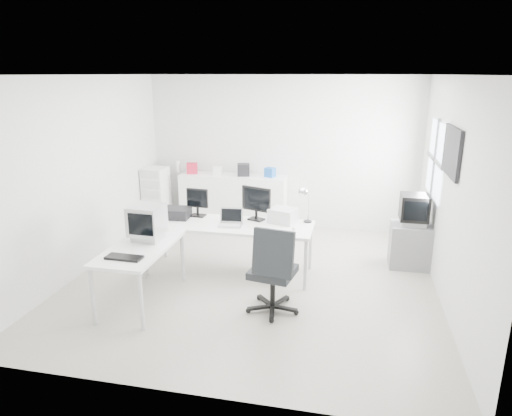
% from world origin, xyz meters
% --- Properties ---
extents(floor, '(5.00, 5.00, 0.01)m').
position_xyz_m(floor, '(0.00, 0.00, 0.00)').
color(floor, silver).
rests_on(floor, ground).
extents(ceiling, '(5.00, 5.00, 0.01)m').
position_xyz_m(ceiling, '(0.00, 0.00, 2.80)').
color(ceiling, white).
rests_on(ceiling, back_wall).
extents(back_wall, '(5.00, 0.02, 2.80)m').
position_xyz_m(back_wall, '(0.00, 2.50, 1.40)').
color(back_wall, silver).
rests_on(back_wall, floor).
extents(left_wall, '(0.02, 5.00, 2.80)m').
position_xyz_m(left_wall, '(-2.50, 0.00, 1.40)').
color(left_wall, silver).
rests_on(left_wall, floor).
extents(right_wall, '(0.02, 5.00, 2.80)m').
position_xyz_m(right_wall, '(2.50, 0.00, 1.40)').
color(right_wall, silver).
rests_on(right_wall, floor).
extents(window, '(0.02, 1.20, 1.10)m').
position_xyz_m(window, '(2.48, 1.20, 1.60)').
color(window, white).
rests_on(window, right_wall).
extents(wall_picture, '(0.04, 0.90, 0.60)m').
position_xyz_m(wall_picture, '(2.47, 0.10, 1.90)').
color(wall_picture, black).
rests_on(wall_picture, right_wall).
extents(main_desk, '(2.40, 0.80, 0.75)m').
position_xyz_m(main_desk, '(-0.39, 0.18, 0.38)').
color(main_desk, white).
rests_on(main_desk, floor).
extents(side_desk, '(0.70, 1.40, 0.75)m').
position_xyz_m(side_desk, '(-1.24, -0.92, 0.38)').
color(side_desk, white).
rests_on(side_desk, floor).
extents(drawer_pedestal, '(0.40, 0.50, 0.60)m').
position_xyz_m(drawer_pedestal, '(0.31, 0.23, 0.30)').
color(drawer_pedestal, white).
rests_on(drawer_pedestal, floor).
extents(inkjet_printer, '(0.44, 0.35, 0.15)m').
position_xyz_m(inkjet_printer, '(-1.24, 0.28, 0.83)').
color(inkjet_printer, black).
rests_on(inkjet_printer, main_desk).
extents(lcd_monitor_small, '(0.35, 0.22, 0.42)m').
position_xyz_m(lcd_monitor_small, '(-0.94, 0.43, 0.96)').
color(lcd_monitor_small, black).
rests_on(lcd_monitor_small, main_desk).
extents(lcd_monitor_large, '(0.50, 0.33, 0.49)m').
position_xyz_m(lcd_monitor_large, '(-0.04, 0.43, 0.99)').
color(lcd_monitor_large, black).
rests_on(lcd_monitor_large, main_desk).
extents(laptop, '(0.35, 0.36, 0.21)m').
position_xyz_m(laptop, '(-0.34, 0.08, 0.86)').
color(laptop, '#B7B7BA').
rests_on(laptop, main_desk).
extents(white_keyboard, '(0.40, 0.22, 0.02)m').
position_xyz_m(white_keyboard, '(0.26, 0.03, 0.76)').
color(white_keyboard, white).
rests_on(white_keyboard, main_desk).
extents(white_mouse, '(0.06, 0.06, 0.06)m').
position_xyz_m(white_mouse, '(0.56, 0.08, 0.78)').
color(white_mouse, white).
rests_on(white_mouse, main_desk).
extents(laser_printer, '(0.43, 0.40, 0.21)m').
position_xyz_m(laser_printer, '(0.36, 0.40, 0.85)').
color(laser_printer, '#BDBDBD').
rests_on(laser_printer, main_desk).
extents(desk_lamp, '(0.14, 0.14, 0.42)m').
position_xyz_m(desk_lamp, '(0.71, 0.48, 0.96)').
color(desk_lamp, silver).
rests_on(desk_lamp, main_desk).
extents(crt_monitor, '(0.37, 0.37, 0.41)m').
position_xyz_m(crt_monitor, '(-1.24, -0.67, 0.95)').
color(crt_monitor, '#B7B7BA').
rests_on(crt_monitor, side_desk).
extents(black_keyboard, '(0.44, 0.19, 0.03)m').
position_xyz_m(black_keyboard, '(-1.24, -1.32, 0.76)').
color(black_keyboard, black).
rests_on(black_keyboard, side_desk).
extents(office_chair, '(0.76, 0.76, 1.14)m').
position_xyz_m(office_chair, '(0.42, -0.82, 0.57)').
color(office_chair, '#242628').
rests_on(office_chair, floor).
extents(tv_cabinet, '(0.60, 0.49, 0.66)m').
position_xyz_m(tv_cabinet, '(2.22, 0.95, 0.33)').
color(tv_cabinet, slate).
rests_on(tv_cabinet, floor).
extents(crt_tv, '(0.50, 0.48, 0.45)m').
position_xyz_m(crt_tv, '(2.22, 0.95, 0.88)').
color(crt_tv, black).
rests_on(crt_tv, tv_cabinet).
extents(sideboard, '(1.99, 0.50, 1.00)m').
position_xyz_m(sideboard, '(-0.87, 2.24, 0.50)').
color(sideboard, white).
rests_on(sideboard, floor).
extents(clutter_box_a, '(0.24, 0.22, 0.20)m').
position_xyz_m(clutter_box_a, '(-1.67, 2.24, 1.09)').
color(clutter_box_a, '#BA1A33').
rests_on(clutter_box_a, sideboard).
extents(clutter_box_b, '(0.15, 0.13, 0.15)m').
position_xyz_m(clutter_box_b, '(-1.17, 2.24, 1.07)').
color(clutter_box_b, white).
rests_on(clutter_box_b, sideboard).
extents(clutter_box_c, '(0.26, 0.25, 0.22)m').
position_xyz_m(clutter_box_c, '(-0.67, 2.24, 1.11)').
color(clutter_box_c, black).
rests_on(clutter_box_c, sideboard).
extents(clutter_box_d, '(0.21, 0.20, 0.17)m').
position_xyz_m(clutter_box_d, '(-0.17, 2.24, 1.08)').
color(clutter_box_d, '#1958B4').
rests_on(clutter_box_d, sideboard).
extents(clutter_bottle, '(0.07, 0.07, 0.22)m').
position_xyz_m(clutter_bottle, '(-1.97, 2.28, 1.11)').
color(clutter_bottle, white).
rests_on(clutter_bottle, sideboard).
extents(filing_cabinet, '(0.40, 0.47, 1.13)m').
position_xyz_m(filing_cabinet, '(-2.28, 1.91, 0.57)').
color(filing_cabinet, white).
rests_on(filing_cabinet, floor).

